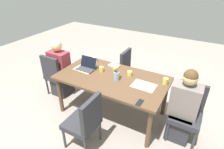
% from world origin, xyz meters
% --- Properties ---
extents(ground_plane, '(10.00, 10.00, 0.00)m').
position_xyz_m(ground_plane, '(0.00, 0.00, 0.00)').
color(ground_plane, gray).
extents(dining_table, '(1.83, 1.00, 0.76)m').
position_xyz_m(dining_table, '(0.00, 0.00, 0.68)').
color(dining_table, brown).
rests_on(dining_table, ground_plane).
extents(chair_head_right_left_near, '(0.44, 0.44, 0.90)m').
position_xyz_m(chair_head_right_left_near, '(1.28, 0.04, 0.50)').
color(chair_head_right_left_near, '#2D2D33').
rests_on(chair_head_right_left_near, ground_plane).
extents(person_head_right_left_near, '(0.40, 0.36, 1.19)m').
position_xyz_m(person_head_right_left_near, '(1.22, -0.04, 0.53)').
color(person_head_right_left_near, '#2D2D33').
rests_on(person_head_right_left_near, ground_plane).
extents(chair_head_left_left_mid, '(0.44, 0.44, 0.90)m').
position_xyz_m(chair_head_left_left_mid, '(-1.24, -0.10, 0.50)').
color(chair_head_left_left_mid, '#2D2D33').
rests_on(chair_head_left_left_mid, ground_plane).
extents(person_head_left_left_mid, '(0.40, 0.36, 1.19)m').
position_xyz_m(person_head_left_left_mid, '(-1.18, -0.02, 0.53)').
color(person_head_left_left_mid, '#2D2D33').
rests_on(person_head_left_left_mid, ground_plane).
extents(chair_near_left_far, '(0.44, 0.44, 0.90)m').
position_xyz_m(chair_near_left_far, '(0.03, -0.83, 0.50)').
color(chair_near_left_far, '#2D2D33').
rests_on(chair_near_left_far, ground_plane).
extents(chair_far_right_near, '(0.44, 0.44, 0.90)m').
position_xyz_m(chair_far_right_near, '(-0.04, 0.83, 0.50)').
color(chair_far_right_near, '#2D2D33').
rests_on(chair_far_right_near, ground_plane).
extents(flower_vase, '(0.10, 0.12, 0.25)m').
position_xyz_m(flower_vase, '(-0.10, 0.04, 0.88)').
color(flower_vase, '#8EA8B7').
rests_on(flower_vase, dining_table).
extents(placemat_head_right_left_near, '(0.38, 0.28, 0.00)m').
position_xyz_m(placemat_head_right_left_near, '(0.57, -0.02, 0.76)').
color(placemat_head_right_left_near, beige).
rests_on(placemat_head_right_left_near, dining_table).
extents(placemat_head_left_left_mid, '(0.37, 0.27, 0.00)m').
position_xyz_m(placemat_head_left_left_mid, '(-0.56, -0.01, 0.76)').
color(placemat_head_left_left_mid, beige).
rests_on(placemat_head_left_left_mid, dining_table).
extents(laptop_head_right_left_near, '(0.32, 0.22, 0.20)m').
position_xyz_m(laptop_head_right_left_near, '(0.54, -0.04, 0.80)').
color(laptop_head_right_left_near, '#38383D').
rests_on(laptop_head_right_left_near, dining_table).
extents(coffee_mug_near_left, '(0.08, 0.08, 0.09)m').
position_xyz_m(coffee_mug_near_left, '(0.26, -0.08, 0.80)').
color(coffee_mug_near_left, '#DBC64C').
rests_on(coffee_mug_near_left, dining_table).
extents(coffee_mug_near_right, '(0.08, 0.08, 0.08)m').
position_xyz_m(coffee_mug_near_right, '(0.59, -0.39, 0.80)').
color(coffee_mug_near_right, white).
rests_on(coffee_mug_near_right, dining_table).
extents(coffee_mug_centre_left, '(0.08, 0.08, 0.10)m').
position_xyz_m(coffee_mug_centre_left, '(-0.83, -0.22, 0.81)').
color(coffee_mug_centre_left, '#DBC64C').
rests_on(coffee_mug_centre_left, dining_table).
extents(coffee_mug_centre_right, '(0.08, 0.08, 0.08)m').
position_xyz_m(coffee_mug_centre_right, '(-0.23, -0.19, 0.80)').
color(coffee_mug_centre_right, '#DBC64C').
rests_on(coffee_mug_centre_right, dining_table).
extents(book_red_cover, '(0.22, 0.17, 0.03)m').
position_xyz_m(book_red_cover, '(0.15, -0.35, 0.77)').
color(book_red_cover, '#B2A38E').
rests_on(book_red_cover, dining_table).
extents(phone_black, '(0.08, 0.15, 0.01)m').
position_xyz_m(phone_black, '(-0.66, 0.41, 0.76)').
color(phone_black, black).
rests_on(phone_black, dining_table).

